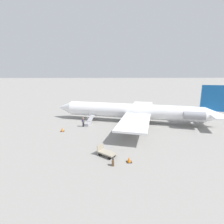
{
  "coord_description": "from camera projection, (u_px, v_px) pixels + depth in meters",
  "views": [
    {
      "loc": [
        5.05,
        33.79,
        9.72
      ],
      "look_at": [
        4.03,
        -0.21,
        2.02
      ],
      "focal_mm": 28.0,
      "sensor_mm": 36.0,
      "label": 1
    }
  ],
  "objects": [
    {
      "name": "ground_plane",
      "position": [
        132.0,
        122.0,
        35.23
      ],
      "size": [
        600.0,
        600.0,
        0.0
      ],
      "primitive_type": "plane",
      "color": "gray"
    },
    {
      "name": "airplane_main",
      "position": [
        137.0,
        111.0,
        34.48
      ],
      "size": [
        32.69,
        25.24,
        7.6
      ],
      "rotation": [
        0.0,
        0.0,
        -0.28
      ],
      "color": "white",
      "rests_on": "ground"
    },
    {
      "name": "boarding_stairs",
      "position": [
        88.0,
        123.0,
        33.27
      ],
      "size": [
        2.06,
        4.14,
        1.83
      ],
      "rotation": [
        0.0,
        0.0,
        -1.85
      ],
      "color": "#99999E",
      "rests_on": "ground"
    },
    {
      "name": "passenger",
      "position": [
        83.0,
        121.0,
        31.88
      ],
      "size": [
        0.41,
        0.56,
        1.74
      ],
      "rotation": [
        0.0,
        0.0,
        -1.85
      ],
      "color": "#23232D",
      "rests_on": "ground"
    },
    {
      "name": "luggage_cart",
      "position": [
        106.0,
        152.0,
        20.74
      ],
      "size": [
        2.39,
        2.26,
        1.22
      ],
      "rotation": [
        0.0,
        0.0,
        -0.7
      ],
      "color": "#9E937F",
      "rests_on": "ground"
    },
    {
      "name": "suitcase",
      "position": [
        113.0,
        163.0,
        18.6
      ],
      "size": [
        0.26,
        0.38,
        0.88
      ],
      "rotation": [
        0.0,
        0.0,
        4.82
      ],
      "color": "brown",
      "rests_on": "ground"
    },
    {
      "name": "traffic_cone_near_stairs",
      "position": [
        62.0,
        130.0,
        29.48
      ],
      "size": [
        0.6,
        0.6,
        0.66
      ],
      "color": "black",
      "rests_on": "ground"
    },
    {
      "name": "traffic_cone_near_cart",
      "position": [
        129.0,
        160.0,
        19.33
      ],
      "size": [
        0.58,
        0.58,
        0.63
      ],
      "color": "black",
      "rests_on": "ground"
    }
  ]
}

